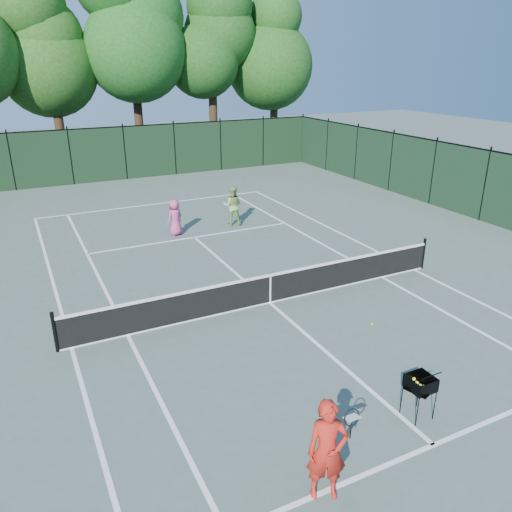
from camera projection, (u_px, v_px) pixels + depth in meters
name	position (u px, v px, depth m)	size (l,w,h in m)	color
ground	(270.00, 303.00, 14.45)	(90.00, 90.00, 0.00)	#4C5C53
sideline_doubles_left	(72.00, 348.00, 12.18)	(0.10, 23.77, 0.01)	white
sideline_doubles_right	(414.00, 270.00, 16.71)	(0.10, 23.77, 0.01)	white
sideline_singles_left	(128.00, 335.00, 12.74)	(0.10, 23.77, 0.01)	white
sideline_singles_right	(382.00, 277.00, 16.15)	(0.10, 23.77, 0.01)	white
baseline_far	(156.00, 204.00, 24.35)	(10.97, 0.10, 0.01)	white
service_line_near	(433.00, 445.00, 9.11)	(8.23, 0.10, 0.01)	white
service_line_far	(194.00, 237.00, 19.78)	(8.23, 0.10, 0.01)	white
center_service_line	(270.00, 303.00, 14.44)	(0.10, 12.80, 0.01)	white
tennis_net	(270.00, 288.00, 14.27)	(11.69, 0.09, 1.06)	black
fence_far	(125.00, 154.00, 28.89)	(24.00, 0.05, 3.00)	black
tree_2	(47.00, 38.00, 28.53)	(6.00, 6.00, 12.40)	black
tree_3	(130.00, 17.00, 30.55)	(7.00, 7.00, 14.45)	black
tree_4	(211.00, 34.00, 32.35)	(6.20, 6.20, 12.97)	black
tree_5	(275.00, 42.00, 35.00)	(5.80, 5.80, 12.23)	black
coach	(327.00, 451.00, 7.77)	(1.08, 0.65, 1.78)	red
player_pink	(175.00, 217.00, 19.79)	(0.84, 0.71, 1.46)	#C34578
player_green	(233.00, 206.00, 21.01)	(1.01, 0.93, 1.68)	#87B158
ball_hopper	(421.00, 383.00, 9.58)	(0.61, 0.61, 0.91)	black
loose_ball_midcourt	(372.00, 324.00, 13.21)	(0.07, 0.07, 0.07)	#B2CC29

